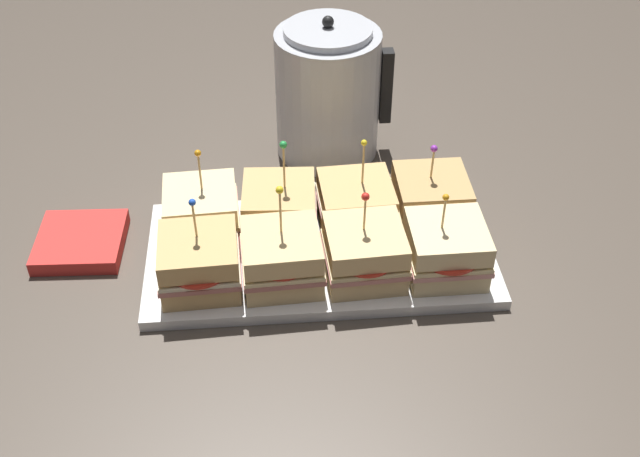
{
  "coord_description": "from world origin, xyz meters",
  "views": [
    {
      "loc": [
        -0.07,
        -0.93,
        0.83
      ],
      "look_at": [
        0.0,
        0.0,
        0.06
      ],
      "focal_mm": 45.0,
      "sensor_mm": 36.0,
      "label": 1
    }
  ],
  "objects_px": {
    "sandwich_front_center_right": "(365,253)",
    "kettle_steel": "(328,92)",
    "sandwich_front_center_left": "(282,258)",
    "sandwich_back_far_left": "(201,211)",
    "serving_platter": "(320,254)",
    "napkin_stack": "(81,242)",
    "sandwich_back_far_right": "(431,200)",
    "sandwich_front_far_right": "(446,250)",
    "sandwich_back_center_left": "(279,208)",
    "sandwich_back_center_right": "(356,205)",
    "sandwich_front_far_left": "(200,263)"
  },
  "relations": [
    {
      "from": "serving_platter",
      "to": "napkin_stack",
      "type": "bearing_deg",
      "value": 171.36
    },
    {
      "from": "sandwich_front_center_left",
      "to": "sandwich_back_center_right",
      "type": "relative_size",
      "value": 1.03
    },
    {
      "from": "sandwich_back_center_left",
      "to": "sandwich_back_far_right",
      "type": "relative_size",
      "value": 1.14
    },
    {
      "from": "sandwich_front_center_right",
      "to": "sandwich_back_center_left",
      "type": "bearing_deg",
      "value": 134.92
    },
    {
      "from": "sandwich_front_far_left",
      "to": "sandwich_front_center_right",
      "type": "height_order",
      "value": "sandwich_front_far_left"
    },
    {
      "from": "sandwich_front_center_left",
      "to": "napkin_stack",
      "type": "height_order",
      "value": "sandwich_front_center_left"
    },
    {
      "from": "sandwich_back_far_left",
      "to": "sandwich_back_center_left",
      "type": "relative_size",
      "value": 0.91
    },
    {
      "from": "sandwich_front_far_right",
      "to": "sandwich_back_center_right",
      "type": "height_order",
      "value": "sandwich_back_center_right"
    },
    {
      "from": "sandwich_front_far_right",
      "to": "napkin_stack",
      "type": "height_order",
      "value": "sandwich_front_far_right"
    },
    {
      "from": "serving_platter",
      "to": "sandwich_front_far_left",
      "type": "xyz_separation_m",
      "value": [
        -0.18,
        -0.06,
        0.05
      ]
    },
    {
      "from": "sandwich_front_center_right",
      "to": "sandwich_front_far_right",
      "type": "xyz_separation_m",
      "value": [
        0.12,
        -0.0,
        -0.0
      ]
    },
    {
      "from": "serving_platter",
      "to": "napkin_stack",
      "type": "distance_m",
      "value": 0.38
    },
    {
      "from": "sandwich_back_far_right",
      "to": "kettle_steel",
      "type": "relative_size",
      "value": 0.54
    },
    {
      "from": "serving_platter",
      "to": "sandwich_front_center_left",
      "type": "relative_size",
      "value": 3.27
    },
    {
      "from": "sandwich_front_far_left",
      "to": "sandwich_back_far_left",
      "type": "bearing_deg",
      "value": 90.84
    },
    {
      "from": "serving_platter",
      "to": "sandwich_front_far_left",
      "type": "distance_m",
      "value": 0.2
    },
    {
      "from": "sandwich_front_center_left",
      "to": "sandwich_back_center_right",
      "type": "height_order",
      "value": "sandwich_front_center_left"
    },
    {
      "from": "sandwich_back_far_right",
      "to": "sandwich_back_center_right",
      "type": "bearing_deg",
      "value": -179.9
    },
    {
      "from": "sandwich_front_far_right",
      "to": "sandwich_back_center_left",
      "type": "relative_size",
      "value": 0.88
    },
    {
      "from": "sandwich_front_center_right",
      "to": "kettle_steel",
      "type": "xyz_separation_m",
      "value": [
        -0.02,
        0.36,
        0.06
      ]
    },
    {
      "from": "serving_platter",
      "to": "sandwich_front_center_right",
      "type": "distance_m",
      "value": 0.1
    },
    {
      "from": "sandwich_back_center_left",
      "to": "napkin_stack",
      "type": "relative_size",
      "value": 1.16
    },
    {
      "from": "sandwich_front_far_right",
      "to": "sandwich_back_far_right",
      "type": "xyz_separation_m",
      "value": [
        -0.0,
        0.12,
        -0.0
      ]
    },
    {
      "from": "sandwich_front_center_right",
      "to": "sandwich_back_far_left",
      "type": "bearing_deg",
      "value": 153.36
    },
    {
      "from": "napkin_stack",
      "to": "sandwich_back_far_left",
      "type": "bearing_deg",
      "value": 1.45
    },
    {
      "from": "sandwich_front_far_left",
      "to": "napkin_stack",
      "type": "relative_size",
      "value": 1.07
    },
    {
      "from": "sandwich_front_far_left",
      "to": "kettle_steel",
      "type": "distance_m",
      "value": 0.43
    },
    {
      "from": "sandwich_back_center_left",
      "to": "sandwich_back_center_right",
      "type": "height_order",
      "value": "sandwich_back_center_left"
    },
    {
      "from": "sandwich_back_far_left",
      "to": "kettle_steel",
      "type": "xyz_separation_m",
      "value": [
        0.22,
        0.24,
        0.06
      ]
    },
    {
      "from": "sandwich_front_center_left",
      "to": "kettle_steel",
      "type": "bearing_deg",
      "value": 74.74
    },
    {
      "from": "sandwich_front_far_right",
      "to": "sandwich_back_far_right",
      "type": "bearing_deg",
      "value": 90.04
    },
    {
      "from": "sandwich_back_center_left",
      "to": "napkin_stack",
      "type": "height_order",
      "value": "sandwich_back_center_left"
    },
    {
      "from": "sandwich_back_center_right",
      "to": "napkin_stack",
      "type": "xyz_separation_m",
      "value": [
        -0.43,
        -0.0,
        -0.04
      ]
    },
    {
      "from": "serving_platter",
      "to": "sandwich_front_center_right",
      "type": "relative_size",
      "value": 3.63
    },
    {
      "from": "sandwich_front_far_right",
      "to": "sandwich_front_center_right",
      "type": "bearing_deg",
      "value": 179.24
    },
    {
      "from": "sandwich_back_center_right",
      "to": "kettle_steel",
      "type": "xyz_separation_m",
      "value": [
        -0.02,
        0.24,
        0.06
      ]
    },
    {
      "from": "sandwich_back_far_left",
      "to": "sandwich_front_center_right",
      "type": "bearing_deg",
      "value": -26.64
    },
    {
      "from": "serving_platter",
      "to": "sandwich_front_center_left",
      "type": "xyz_separation_m",
      "value": [
        -0.06,
        -0.06,
        0.05
      ]
    },
    {
      "from": "sandwich_front_far_left",
      "to": "sandwich_front_center_left",
      "type": "xyz_separation_m",
      "value": [
        0.12,
        0.0,
        0.0
      ]
    },
    {
      "from": "sandwich_front_center_left",
      "to": "napkin_stack",
      "type": "relative_size",
      "value": 1.17
    },
    {
      "from": "sandwich_front_center_left",
      "to": "sandwich_front_center_right",
      "type": "height_order",
      "value": "sandwich_front_center_left"
    },
    {
      "from": "sandwich_front_center_right",
      "to": "sandwich_back_far_left",
      "type": "relative_size",
      "value": 1.0
    },
    {
      "from": "sandwich_front_center_right",
      "to": "sandwich_back_center_right",
      "type": "bearing_deg",
      "value": 89.57
    },
    {
      "from": "sandwich_back_center_left",
      "to": "kettle_steel",
      "type": "xyz_separation_m",
      "value": [
        0.1,
        0.24,
        0.06
      ]
    },
    {
      "from": "sandwich_back_far_left",
      "to": "napkin_stack",
      "type": "height_order",
      "value": "sandwich_back_far_left"
    },
    {
      "from": "sandwich_back_far_left",
      "to": "serving_platter",
      "type": "bearing_deg",
      "value": -18.84
    },
    {
      "from": "sandwich_front_far_left",
      "to": "sandwich_front_far_right",
      "type": "bearing_deg",
      "value": -0.07
    },
    {
      "from": "sandwich_front_center_left",
      "to": "sandwich_back_far_left",
      "type": "distance_m",
      "value": 0.17
    },
    {
      "from": "sandwich_front_far_right",
      "to": "sandwich_front_center_left",
      "type": "bearing_deg",
      "value": 179.78
    },
    {
      "from": "serving_platter",
      "to": "sandwich_back_far_right",
      "type": "xyz_separation_m",
      "value": [
        0.18,
        0.06,
        0.05
      ]
    }
  ]
}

